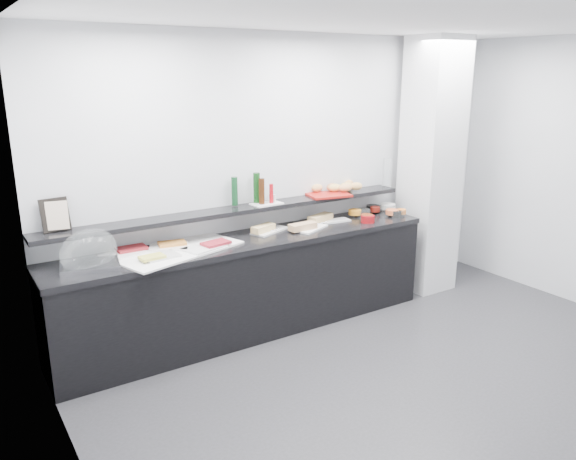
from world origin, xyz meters
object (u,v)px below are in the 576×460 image
sandwich_plate_mid (312,228)px  framed_print (55,215)px  condiment_tray (267,204)px  bread_tray (328,195)px  cloche_base (90,266)px  carafe (387,173)px

sandwich_plate_mid → framed_print: 2.26m
condiment_tray → sandwich_plate_mid: bearing=-31.6°
framed_print → bread_tray: 2.55m
cloche_base → condiment_tray: (1.67, 0.18, 0.24)m
sandwich_plate_mid → framed_print: bearing=148.5°
framed_print → condiment_tray: size_ratio=0.93×
cloche_base → sandwich_plate_mid: 2.05m
condiment_tray → carafe: (1.53, 0.04, 0.14)m
carafe → framed_print: bearing=178.9°
bread_tray → carafe: 0.83m
cloche_base → condiment_tray: bearing=18.1°
sandwich_plate_mid → condiment_tray: bearing=128.6°
sandwich_plate_mid → bread_tray: size_ratio=0.88×
cloche_base → framed_print: bearing=130.6°
framed_print → condiment_tray: bearing=-10.5°
cloche_base → framed_print: (-0.16, 0.29, 0.36)m
condiment_tray → bread_tray: bread_tray is taller
cloche_base → sandwich_plate_mid: bearing=11.5°
sandwich_plate_mid → bread_tray: 0.46m
cloche_base → carafe: 3.23m
condiment_tray → bread_tray: size_ratio=0.69×
sandwich_plate_mid → bread_tray: bearing=5.9°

